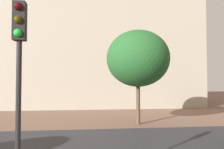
{
  "coord_description": "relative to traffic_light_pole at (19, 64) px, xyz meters",
  "views": [
    {
      "loc": [
        -1.06,
        -0.52,
        2.91
      ],
      "look_at": [
        0.25,
        10.65,
        3.32
      ],
      "focal_mm": 36.16,
      "sensor_mm": 36.0,
      "label": 1
    }
  ],
  "objects": [
    {
      "name": "ground_plane",
      "position": [
        2.58,
        5.17,
        -3.33
      ],
      "size": [
        120.0,
        120.0,
        0.0
      ],
      "primitive_type": "plane",
      "color": "brown"
    },
    {
      "name": "tree_curb_far",
      "position": [
        5.2,
        10.21,
        1.28
      ],
      "size": [
        4.45,
        4.45,
        6.62
      ],
      "color": "brown",
      "rests_on": "ground_plane"
    },
    {
      "name": "landmark_building",
      "position": [
        2.97,
        25.37,
        8.6
      ],
      "size": [
        25.71,
        13.14,
        39.29
      ],
      "color": "#B2A893",
      "rests_on": "ground_plane"
    },
    {
      "name": "traffic_light_pole",
      "position": [
        0.0,
        0.0,
        0.0
      ],
      "size": [
        0.28,
        0.34,
        4.78
      ],
      "color": "black",
      "rests_on": "ground_plane"
    },
    {
      "name": "street_asphalt_strip",
      "position": [
        2.58,
        4.72,
        -3.33
      ],
      "size": [
        120.0,
        8.33,
        0.0
      ],
      "primitive_type": "cube",
      "color": "#2D2D33",
      "rests_on": "ground_plane"
    }
  ]
}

